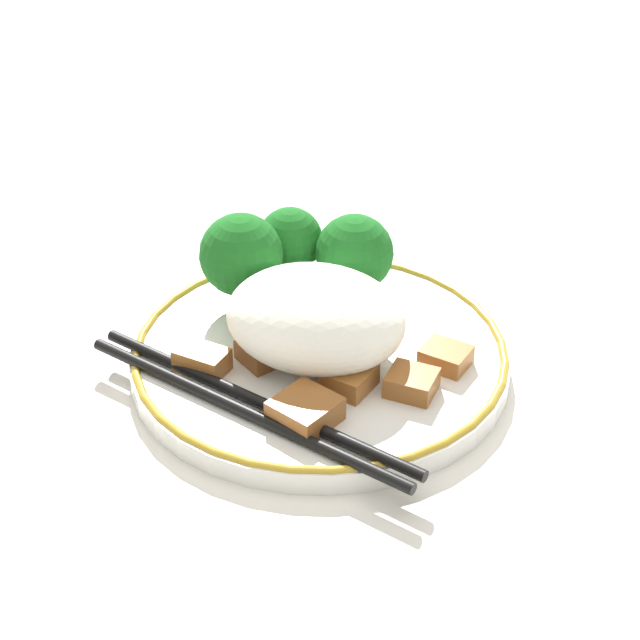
{
  "coord_description": "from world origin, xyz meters",
  "views": [
    {
      "loc": [
        0.17,
        -0.47,
        0.36
      ],
      "look_at": [
        0.0,
        0.0,
        0.03
      ],
      "focal_mm": 60.0,
      "sensor_mm": 36.0,
      "label": 1
    }
  ],
  "objects_px": {
    "plate": "(320,356)",
    "chopsticks": "(248,405)",
    "broccoli_back_right": "(241,256)",
    "broccoli_back_left": "(349,253)",
    "broccoli_back_center": "(290,241)"
  },
  "relations": [
    {
      "from": "broccoli_back_left",
      "to": "chopsticks",
      "type": "relative_size",
      "value": 0.26
    },
    {
      "from": "plate",
      "to": "chopsticks",
      "type": "bearing_deg",
      "value": -104.94
    },
    {
      "from": "plate",
      "to": "chopsticks",
      "type": "height_order",
      "value": "chopsticks"
    },
    {
      "from": "broccoli_back_left",
      "to": "broccoli_back_right",
      "type": "bearing_deg",
      "value": -148.26
    },
    {
      "from": "broccoli_back_right",
      "to": "chopsticks",
      "type": "distance_m",
      "value": 0.11
    },
    {
      "from": "plate",
      "to": "broccoli_back_right",
      "type": "relative_size",
      "value": 3.58
    },
    {
      "from": "broccoli_back_left",
      "to": "chopsticks",
      "type": "height_order",
      "value": "broccoli_back_left"
    },
    {
      "from": "broccoli_back_center",
      "to": "broccoli_back_right",
      "type": "distance_m",
      "value": 0.04
    },
    {
      "from": "broccoli_back_left",
      "to": "broccoli_back_center",
      "type": "height_order",
      "value": "broccoli_back_left"
    },
    {
      "from": "chopsticks",
      "to": "broccoli_back_left",
      "type": "bearing_deg",
      "value": 83.84
    },
    {
      "from": "broccoli_back_right",
      "to": "chopsticks",
      "type": "relative_size",
      "value": 0.29
    },
    {
      "from": "plate",
      "to": "broccoli_back_left",
      "type": "bearing_deg",
      "value": 93.27
    },
    {
      "from": "broccoli_back_right",
      "to": "broccoli_back_left",
      "type": "bearing_deg",
      "value": 31.74
    },
    {
      "from": "broccoli_back_right",
      "to": "chopsticks",
      "type": "xyz_separation_m",
      "value": [
        0.04,
        -0.09,
        -0.03
      ]
    },
    {
      "from": "plate",
      "to": "chopsticks",
      "type": "xyz_separation_m",
      "value": [
        -0.02,
        -0.07,
        0.01
      ]
    }
  ]
}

